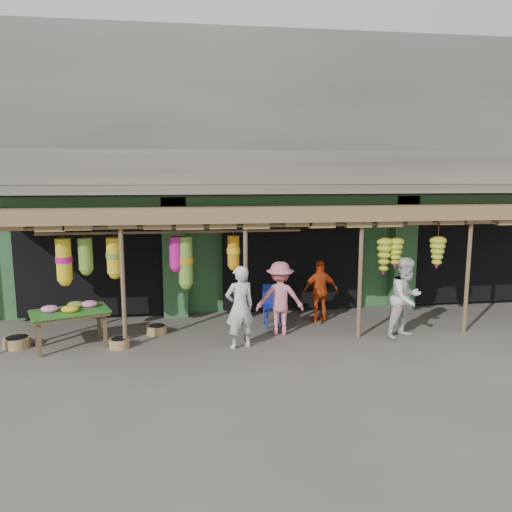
{
  "coord_description": "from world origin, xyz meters",
  "views": [
    {
      "loc": [
        -2.72,
        -10.34,
        3.53
      ],
      "look_at": [
        -1.11,
        1.0,
        1.67
      ],
      "focal_mm": 35.0,
      "sensor_mm": 36.0,
      "label": 1
    }
  ],
  "objects": [
    {
      "name": "basket_mid",
      "position": [
        -6.23,
        0.16,
        0.1
      ],
      "size": [
        0.64,
        0.64,
        0.21
      ],
      "primitive_type": "cylinder",
      "rotation": [
        0.0,
        0.0,
        -0.2
      ],
      "color": "olive",
      "rests_on": "ground"
    },
    {
      "name": "person_right",
      "position": [
        2.0,
        -0.36,
        0.89
      ],
      "size": [
        1.07,
        0.98,
        1.78
      ],
      "primitive_type": "imported",
      "rotation": [
        0.0,
        0.0,
        0.45
      ],
      "color": "silver",
      "rests_on": "ground"
    },
    {
      "name": "person_shopper",
      "position": [
        -0.67,
        0.27,
        0.82
      ],
      "size": [
        1.12,
        0.72,
        1.65
      ],
      "primitive_type": "imported",
      "rotation": [
        0.0,
        0.0,
        3.03
      ],
      "color": "#E27783",
      "rests_on": "ground"
    },
    {
      "name": "building",
      "position": [
        -0.0,
        4.87,
        3.37
      ],
      "size": [
        16.4,
        6.8,
        7.0
      ],
      "color": "gray",
      "rests_on": "ground"
    },
    {
      "name": "person_front",
      "position": [
        -1.66,
        -0.5,
        0.86
      ],
      "size": [
        0.72,
        0.58,
        1.72
      ],
      "primitive_type": "imported",
      "rotation": [
        0.0,
        0.0,
        3.44
      ],
      "color": "silver",
      "rests_on": "ground"
    },
    {
      "name": "awning",
      "position": [
        -0.14,
        0.8,
        2.58
      ],
      "size": [
        14.0,
        2.7,
        2.79
      ],
      "color": "brown",
      "rests_on": "ground"
    },
    {
      "name": "blue_chair",
      "position": [
        -0.7,
        0.94,
        0.54
      ],
      "size": [
        0.48,
        0.49,
        0.97
      ],
      "rotation": [
        0.0,
        0.0,
        0.03
      ],
      "color": "#172B99",
      "rests_on": "ground"
    },
    {
      "name": "person_vendor",
      "position": [
        0.48,
        1.1,
        0.76
      ],
      "size": [
        0.92,
        0.46,
        1.51
      ],
      "primitive_type": "imported",
      "rotation": [
        0.0,
        0.0,
        3.24
      ],
      "color": "#D34813",
      "rests_on": "ground"
    },
    {
      "name": "basket_right",
      "position": [
        -4.13,
        -0.17,
        0.1
      ],
      "size": [
        0.46,
        0.46,
        0.19
      ],
      "primitive_type": "cylinder",
      "rotation": [
        0.0,
        0.0,
        0.09
      ],
      "color": "#9A7547",
      "rests_on": "ground"
    },
    {
      "name": "basket_left",
      "position": [
        -3.41,
        0.66,
        0.1
      ],
      "size": [
        0.51,
        0.51,
        0.19
      ],
      "primitive_type": "cylinder",
      "rotation": [
        0.0,
        0.0,
        0.11
      ],
      "color": "#9D8547",
      "rests_on": "ground"
    },
    {
      "name": "ground",
      "position": [
        0.0,
        0.0,
        0.0
      ],
      "size": [
        80.0,
        80.0,
        0.0
      ],
      "primitive_type": "plane",
      "color": "#514C47",
      "rests_on": "ground"
    },
    {
      "name": "flower_table",
      "position": [
        -5.11,
        0.05,
        0.73
      ],
      "size": [
        1.73,
        1.36,
        0.91
      ],
      "rotation": [
        0.0,
        0.0,
        0.35
      ],
      "color": "brown",
      "rests_on": "ground"
    }
  ]
}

